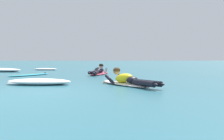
# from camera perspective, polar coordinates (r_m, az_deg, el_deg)

# --- Properties ---
(ground_plane) EXTENTS (120.00, 120.00, 0.00)m
(ground_plane) POSITION_cam_1_polar(r_m,az_deg,el_deg) (15.54, -10.36, -0.25)
(ground_plane) COLOR #2D6B7A
(surfer_near) EXTENTS (1.55, 2.45, 0.53)m
(surfer_near) POSITION_cam_1_polar(r_m,az_deg,el_deg) (7.34, 3.35, -2.29)
(surfer_near) COLOR white
(surfer_near) RESTS_ON ground
(surfer_far) EXTENTS (1.17, 2.66, 0.54)m
(surfer_far) POSITION_cam_1_polar(r_m,az_deg,el_deg) (12.31, -2.93, -0.34)
(surfer_far) COLOR #E54C66
(surfer_far) RESTS_ON ground
(drifting_surfboard) EXTENTS (1.70, 2.20, 0.16)m
(drifting_surfboard) POSITION_cam_1_polar(r_m,az_deg,el_deg) (12.08, -17.47, -0.98)
(drifting_surfboard) COLOR #2DB2D1
(drifting_surfboard) RESTS_ON ground
(whitewater_mid_left) EXTENTS (1.59, 0.98, 0.12)m
(whitewater_mid_left) POSITION_cam_1_polar(r_m,az_deg,el_deg) (17.25, -14.23, 0.19)
(whitewater_mid_left) COLOR white
(whitewater_mid_left) RESTS_ON ground
(whitewater_back) EXTENTS (1.93, 0.97, 0.18)m
(whitewater_back) POSITION_cam_1_polar(r_m,az_deg,el_deg) (7.87, -15.57, -2.49)
(whitewater_back) COLOR white
(whitewater_back) RESTS_ON ground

